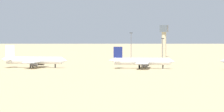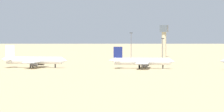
{
  "view_description": "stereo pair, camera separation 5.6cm",
  "coord_description": "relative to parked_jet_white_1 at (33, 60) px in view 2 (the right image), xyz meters",
  "views": [
    {
      "loc": [
        76.57,
        -288.73,
        17.93
      ],
      "look_at": [
        -15.86,
        27.96,
        6.0
      ],
      "focal_mm": 107.86,
      "sensor_mm": 36.0,
      "label": 1
    },
    {
      "loc": [
        76.63,
        -288.72,
        17.93
      ],
      "look_at": [
        -15.86,
        27.96,
        6.0
      ],
      "focal_mm": 107.86,
      "sensor_mm": 36.0,
      "label": 2
    }
  ],
  "objects": [
    {
      "name": "ground",
      "position": [
        54.36,
        -20.45,
        -3.68
      ],
      "size": [
        4000.0,
        4000.0,
        0.0
      ],
      "primitive_type": "plane",
      "color": "tan"
    },
    {
      "name": "ridge_west",
      "position": [
        -212.87,
        1138.82,
        62.53
      ],
      "size": [
        273.46,
        217.46,
        132.42
      ],
      "primitive_type": "pyramid",
      "rotation": [
        0.0,
        0.0,
        -0.1
      ],
      "color": "#8A795C",
      "rests_on": "ground"
    },
    {
      "name": "parked_jet_white_1",
      "position": [
        0.0,
        0.0,
        0.0
      ],
      "size": [
        33.98,
        28.83,
        11.23
      ],
      "rotation": [
        0.0,
        0.0,
        0.13
      ],
      "color": "white",
      "rests_on": "ground"
    },
    {
      "name": "parked_jet_navy_2",
      "position": [
        53.13,
        8.27,
        -0.19
      ],
      "size": [
        32.13,
        27.4,
        10.64
      ],
      "rotation": [
        0.0,
        0.0,
        0.17
      ],
      "color": "white",
      "rests_on": "ground"
    },
    {
      "name": "control_tower",
      "position": [
        33.46,
        155.53,
        9.98
      ],
      "size": [
        5.2,
        5.2,
        22.64
      ],
      "color": "#C6B793",
      "rests_on": "ground"
    },
    {
      "name": "light_pole_west",
      "position": [
        49.45,
        75.75,
        4.62
      ],
      "size": [
        1.8,
        0.5,
        14.22
      ],
      "color": "#59595E",
      "rests_on": "ground"
    },
    {
      "name": "light_pole_mid",
      "position": [
        25.45,
        94.6,
        6.28
      ],
      "size": [
        1.8,
        0.5,
        17.45
      ],
      "color": "#59595E",
      "rests_on": "ground"
    }
  ]
}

